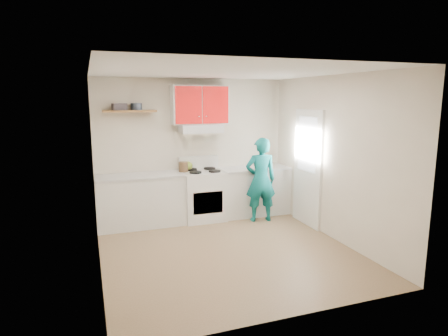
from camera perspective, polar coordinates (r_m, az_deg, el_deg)
name	(u,v)px	position (r m, az deg, el deg)	size (l,w,h in m)	color
floor	(227,250)	(5.90, 0.43, -12.07)	(3.80, 3.80, 0.00)	brown
ceiling	(227,72)	(5.46, 0.47, 14.04)	(3.60, 3.80, 0.04)	white
back_wall	(193,149)	(7.33, -4.66, 2.86)	(3.60, 0.04, 2.60)	beige
front_wall	(294,196)	(3.84, 10.23, -4.09)	(3.60, 0.04, 2.60)	beige
left_wall	(95,173)	(5.21, -18.50, -0.68)	(0.04, 3.80, 2.60)	beige
right_wall	(333,158)	(6.37, 15.84, 1.38)	(0.04, 3.80, 2.60)	beige
door	(308,168)	(6.98, 12.25, 0.00)	(0.05, 0.85, 2.05)	white
door_glass	(307,144)	(6.90, 12.20, 3.46)	(0.01, 0.55, 0.95)	white
counter_left	(141,201)	(7.01, -12.18, -4.78)	(1.52, 0.60, 0.90)	silver
counter_right	(254,191)	(7.58, 4.40, -3.42)	(1.32, 0.60, 0.90)	silver
stove	(203,195)	(7.20, -3.12, -4.05)	(0.76, 0.65, 0.92)	white
range_hood	(201,128)	(7.10, -3.46, 5.85)	(0.76, 0.44, 0.15)	silver
upper_cabinets	(200,105)	(7.13, -3.62, 9.28)	(1.02, 0.33, 0.70)	red
shelf	(130,111)	(6.91, -13.76, 8.15)	(0.90, 0.30, 0.04)	brown
books	(119,107)	(6.88, -15.18, 8.71)	(0.22, 0.16, 0.12)	#3A343B
tin	(136,107)	(6.96, -12.80, 8.84)	(0.20, 0.20, 0.12)	#333D4C
kettle	(187,166)	(7.18, -5.45, 0.31)	(0.20, 0.20, 0.17)	olive
crock	(183,167)	(7.06, -6.02, 0.10)	(0.17, 0.17, 0.20)	#48341F
cutting_board	(244,170)	(7.28, 2.95, -0.28)	(0.30, 0.22, 0.02)	olive
silicone_mat	(270,168)	(7.57, 6.87, 0.02)	(0.27, 0.23, 0.01)	red
person	(261,180)	(7.08, 5.43, -1.74)	(0.56, 0.37, 1.55)	#0C6B6F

